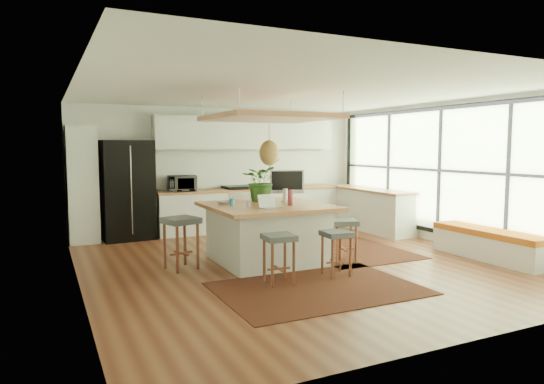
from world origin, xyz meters
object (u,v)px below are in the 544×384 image
stool_right_back (320,229)px  laptop (270,200)px  island_plant (261,185)px  stool_near_right (336,251)px  fridge (127,193)px  stool_near_left (279,258)px  monitor (287,186)px  stool_right_front (344,240)px  stool_left_side (181,246)px  microwave (182,182)px  island (267,233)px

stool_right_back → laptop: 1.86m
island_plant → stool_near_right: bearing=-75.7°
fridge → stool_near_left: size_ratio=2.91×
stool_near_left → island_plant: 1.97m
stool_near_right → monitor: size_ratio=1.11×
stool_right_front → monitor: bearing=127.4°
stool_left_side → microwave: 3.01m
stool_near_right → monitor: monitor is taller
stool_near_right → stool_near_left: bearing=-179.0°
stool_right_front → laptop: laptop is taller
stool_near_left → monitor: size_ratio=1.16×
stool_near_right → island_plant: size_ratio=0.91×
stool_near_right → microwave: size_ratio=1.12×
stool_near_right → stool_right_back: bearing=66.1°
stool_right_front → laptop: (-1.26, 0.11, 0.70)m
stool_near_left → stool_right_back: stool_near_left is taller
stool_near_left → island_plant: (0.50, 1.70, 0.85)m
island → monitor: monitor is taller
island_plant → stool_near_left: bearing=-106.3°
island → stool_near_left: 1.30m
stool_left_side → island: bearing=-5.1°
fridge → island: bearing=-63.7°
stool_near_right → fridge: bearing=118.5°
fridge → stool_right_front: bearing=-55.2°
stool_near_right → microwave: 4.36m
stool_right_back → stool_left_side: bearing=-172.2°
stool_left_side → island_plant: island_plant is taller
fridge → stool_near_left: 4.41m
fridge → laptop: size_ratio=6.35×
stool_near_left → monitor: monitor is taller
fridge → stool_near_right: (2.25, -4.15, -0.57)m
fridge → monitor: fridge is taller
laptop → microwave: microwave is taller
stool_right_front → stool_near_left: bearing=-156.0°
stool_near_right → stool_right_back: size_ratio=0.99×
stool_near_right → island: bearing=113.5°
fridge → stool_left_side: fridge is taller
stool_right_front → stool_right_back: size_ratio=1.04×
microwave → stool_right_back: bearing=-43.6°
stool_left_side → microwave: bearing=74.4°
island_plant → island: bearing=-102.0°
stool_right_back → island_plant: (-1.18, -0.02, 0.85)m
stool_near_right → laptop: 1.24m
stool_right_back → laptop: (-1.44, -0.94, 0.70)m
stool_near_right → laptop: bearing=132.2°
island → monitor: (0.49, 0.24, 0.72)m
stool_near_left → stool_right_back: bearing=45.6°
laptop → stool_right_back: bearing=25.2°
island → stool_right_front: size_ratio=2.70×
stool_near_left → stool_right_front: (1.50, 0.67, 0.00)m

